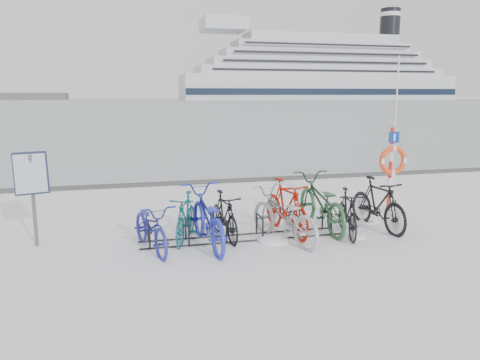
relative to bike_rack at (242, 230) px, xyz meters
The scene contains 17 objects.
ground 0.18m from the bike_rack, ahead, with size 900.00×900.00×0.00m, color white.
ice_sheet 155.00m from the bike_rack, 90.00° to the left, with size 400.00×298.00×0.02m, color #A9B6BF.
quay_edge 5.90m from the bike_rack, 90.00° to the left, with size 400.00×0.25×0.10m, color #3F3F42.
bike_rack is the anchor object (origin of this frame).
info_board 4.03m from the bike_rack, behind, with size 0.63×0.37×1.78m.
lifebuoy_station 4.37m from the bike_rack, 17.59° to the left, with size 0.71×0.22×3.69m.
cruise_ferry 234.48m from the bike_rack, 66.26° to the left, with size 138.96×26.21×45.66m.
bike_0 1.80m from the bike_rack, behind, with size 0.62×1.79×0.94m, color navy.
bike_1 1.14m from the bike_rack, 167.79° to the left, with size 0.45×1.58×0.95m, color #0F5158.
bike_2 0.87m from the bike_rack, 162.49° to the right, with size 0.76×2.17×1.14m, color #232FB7.
bike_3 0.46m from the bike_rack, 154.10° to the left, with size 0.45×1.58×0.95m, color black.
bike_4 0.88m from the bike_rack, 22.07° to the right, with size 0.71×2.03×1.07m, color #A7ABAF.
bike_5 1.07m from the bike_rack, 10.92° to the left, with size 0.53×1.89×1.14m, color #A61505.
bike_6 1.86m from the bike_rack, ahead, with size 0.79×2.26×1.19m, color #285532.
bike_7 2.17m from the bike_rack, ahead, with size 0.45×1.60×0.96m, color black.
bike_8 2.98m from the bike_rack, ahead, with size 0.53×1.86×1.12m, color black.
snow_drifts 1.35m from the bike_rack, ahead, with size 3.05×1.69×0.23m.
Camera 1 is at (-2.19, -8.57, 2.80)m, focal length 35.00 mm.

